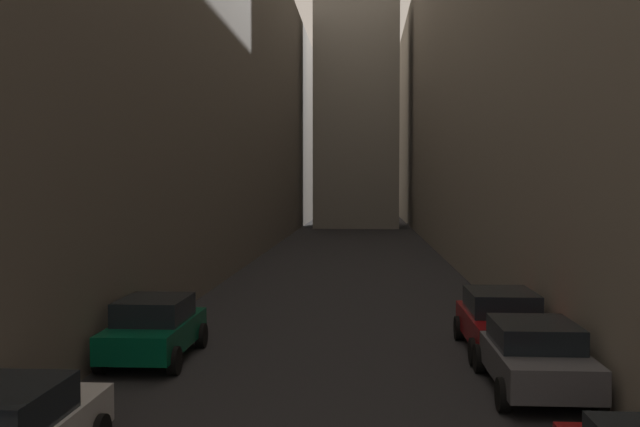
{
  "coord_description": "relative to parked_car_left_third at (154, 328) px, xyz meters",
  "views": [
    {
      "loc": [
        0.81,
        2.36,
        4.4
      ],
      "look_at": [
        0.0,
        15.41,
        3.85
      ],
      "focal_mm": 39.97,
      "sensor_mm": 36.0,
      "label": 1
    }
  ],
  "objects": [
    {
      "name": "ground_plane",
      "position": [
        4.4,
        28.34,
        -0.81
      ],
      "size": [
        264.0,
        264.0,
        0.0
      ],
      "primitive_type": "plane",
      "color": "#232326"
    },
    {
      "name": "building_block_right",
      "position": [
        15.06,
        30.34,
        10.7
      ],
      "size": [
        10.33,
        108.0,
        23.02
      ],
      "primitive_type": "cube",
      "color": "gray",
      "rests_on": "ground"
    },
    {
      "name": "building_block_left",
      "position": [
        -6.76,
        30.34,
        9.62
      ],
      "size": [
        11.32,
        108.0,
        20.86
      ],
      "primitive_type": "cube",
      "color": "#60594F",
      "rests_on": "ground"
    },
    {
      "name": "parked_car_right_far",
      "position": [
        8.8,
        1.41,
        0.02
      ],
      "size": [
        2.05,
        4.19,
        1.59
      ],
      "rotation": [
        0.0,
        0.0,
        1.57
      ],
      "color": "maroon",
      "rests_on": "ground"
    },
    {
      "name": "parked_car_right_third",
      "position": [
        8.8,
        -2.14,
        -0.03
      ],
      "size": [
        2.03,
        4.22,
        1.49
      ],
      "rotation": [
        0.0,
        0.0,
        1.57
      ],
      "color": "#4C4C51",
      "rests_on": "ground"
    },
    {
      "name": "parked_car_left_third",
      "position": [
        0.0,
        0.0,
        0.0
      ],
      "size": [
        1.95,
        3.99,
        1.56
      ],
      "rotation": [
        0.0,
        0.0,
        1.57
      ],
      "color": "#05472D",
      "rests_on": "ground"
    }
  ]
}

